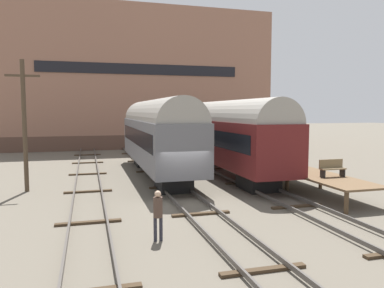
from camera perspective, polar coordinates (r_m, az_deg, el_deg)
name	(u,v)px	position (r m, az deg, el deg)	size (l,w,h in m)	color
ground_plane	(184,199)	(19.38, -1.25, -8.42)	(200.00, 200.00, 0.00)	#60594C
track_left	(88,203)	(18.77, -15.53, -8.60)	(2.60, 60.00, 0.26)	#4C4742
track_middle	(184,197)	(19.34, -1.25, -8.01)	(2.60, 60.00, 0.26)	#4C4742
track_right	(268,191)	(20.99, 11.44, -7.06)	(2.60, 60.00, 0.26)	#4C4742
train_car_maroon	(226,133)	(26.38, 5.26, 1.70)	(2.97, 15.85, 5.23)	black
train_car_grey	(157,133)	(26.13, -5.31, 1.74)	(3.08, 15.46, 5.31)	black
station_platform	(304,172)	(22.50, 16.74, -4.18)	(2.47, 10.39, 1.08)	brown
bench	(332,168)	(20.88, 20.55, -3.38)	(1.40, 0.40, 0.91)	brown
person_worker	(158,211)	(13.19, -5.21, -10.09)	(0.32, 0.32, 1.78)	#282833
utility_pole	(24,124)	(22.68, -24.17, 2.87)	(1.80, 0.24, 7.32)	#473828
warehouse_building	(135,81)	(51.17, -8.75, 9.45)	(33.07, 13.72, 16.93)	brown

